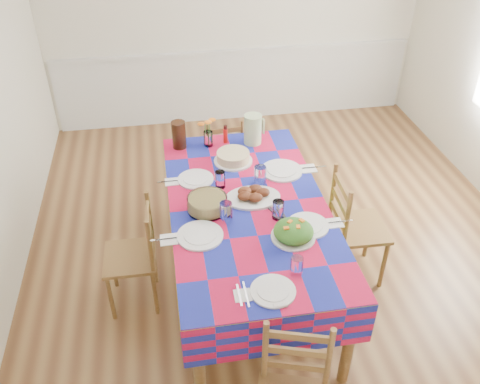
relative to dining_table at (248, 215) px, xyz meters
name	(u,v)px	position (x,y,z in m)	size (l,w,h in m)	color
room	(286,107)	(0.39, 0.52, 0.61)	(4.58, 5.08, 2.78)	brown
wainscot	(235,83)	(0.39, 3.00, -0.26)	(4.41, 0.06, 0.92)	silver
dining_table	(248,215)	(0.00, 0.00, 0.00)	(1.16, 2.16, 0.84)	brown
setting_near_head	(281,282)	(0.05, -0.83, 0.12)	(0.45, 0.30, 0.13)	white
setting_left_near	(209,227)	(-0.32, -0.25, 0.13)	(0.58, 0.34, 0.15)	white
setting_left_far	(204,179)	(-0.29, 0.34, 0.13)	(0.52, 0.31, 0.14)	white
setting_right_near	(298,219)	(0.30, -0.27, 0.13)	(0.55, 0.32, 0.14)	white
setting_right_far	(275,172)	(0.28, 0.34, 0.13)	(0.63, 0.36, 0.16)	white
meat_platter	(253,195)	(0.05, 0.06, 0.13)	(0.42, 0.30, 0.08)	white
salad_platter	(293,232)	(0.23, -0.42, 0.14)	(0.30, 0.30, 0.13)	white
pasta_bowl	(207,204)	(-0.30, -0.01, 0.15)	(0.29, 0.29, 0.11)	white
cake	(233,157)	(-0.02, 0.60, 0.14)	(0.32, 0.32, 0.09)	white
serving_utensils	(276,210)	(0.19, -0.11, 0.10)	(0.15, 0.35, 0.01)	black
flower_vase	(208,135)	(-0.19, 0.90, 0.20)	(0.16, 0.13, 0.26)	white
hot_sauce	(225,134)	(-0.03, 0.93, 0.18)	(0.04, 0.04, 0.17)	red
green_pitcher	(253,129)	(0.20, 0.89, 0.23)	(0.15, 0.15, 0.26)	#A9C78D
tea_pitcher	(179,135)	(-0.44, 0.92, 0.22)	(0.12, 0.12, 0.24)	black
name_card	(280,305)	(0.01, -1.00, 0.10)	(0.09, 0.03, 0.02)	white
chair_far	(223,156)	(0.00, 1.37, -0.32)	(0.41, 0.39, 0.87)	brown
chair_left	(135,257)	(-0.87, 0.00, -0.29)	(0.39, 0.41, 0.92)	brown
chair_right	(353,228)	(0.86, 0.00, -0.25)	(0.43, 0.45, 0.99)	brown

